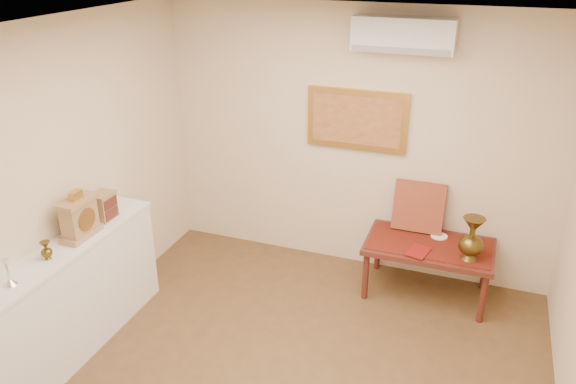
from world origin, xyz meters
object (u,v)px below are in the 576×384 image
at_px(brass_urn_tall, 472,234).
at_px(low_table, 429,250).
at_px(mantel_clock, 80,218).
at_px(display_ledge, 69,301).
at_px(wooden_chest, 104,206).

bearing_deg(brass_urn_tall, low_table, 156.68).
relative_size(brass_urn_tall, mantel_clock, 1.22).
relative_size(brass_urn_tall, low_table, 0.42).
xyz_separation_m(display_ledge, wooden_chest, (0.00, 0.58, 0.61)).
distance_m(mantel_clock, low_table, 3.18).
bearing_deg(mantel_clock, wooden_chest, 94.56).
bearing_deg(wooden_chest, display_ledge, -90.26).
bearing_deg(display_ledge, mantel_clock, 83.06).
xyz_separation_m(brass_urn_tall, display_ledge, (-3.04, -1.72, -0.32)).
height_order(brass_urn_tall, wooden_chest, wooden_chest).
xyz_separation_m(display_ledge, low_table, (2.67, 1.88, -0.01)).
bearing_deg(display_ledge, brass_urn_tall, 29.49).
relative_size(brass_urn_tall, wooden_chest, 2.05).
bearing_deg(low_table, brass_urn_tall, -23.32).
distance_m(mantel_clock, wooden_chest, 0.34).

